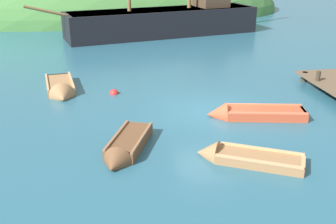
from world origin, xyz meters
The scene contains 8 objects.
ground_plane centered at (0.00, 0.00, 0.00)m, with size 120.00×120.00×0.00m, color #285B70.
shore_hill centered at (-5.88, 31.19, 0.00)m, with size 42.94×23.60×12.56m, color #477F3D.
sailing_ship centered at (0.76, 16.48, 0.77)m, with size 17.47×6.83×12.71m.
rowboat_near_dock centered at (-3.54, -3.13, 0.12)m, with size 2.00×3.22×0.91m.
rowboat_center centered at (-6.11, 3.46, 0.11)m, with size 1.68×3.56×1.14m.
rowboat_far centered at (-0.01, -4.30, 0.08)m, with size 3.35×2.36×0.92m.
rowboat_outer_left centered at (1.50, -0.92, 0.11)m, with size 3.92×1.69×0.95m.
buoy_red centered at (-3.69, 2.84, 0.00)m, with size 0.42×0.42×0.42m, color red.
Camera 1 is at (-4.05, -14.94, 6.04)m, focal length 43.38 mm.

